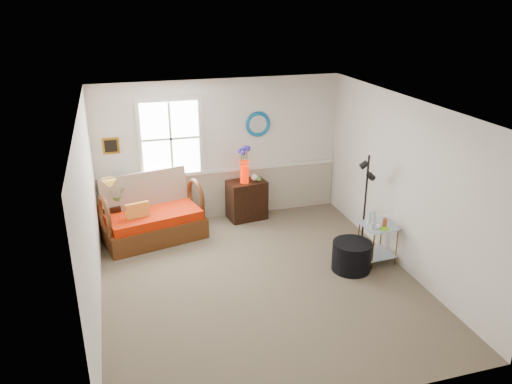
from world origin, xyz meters
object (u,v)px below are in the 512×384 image
object	(u,v)px
ottoman	(352,256)
loveseat	(152,209)
cabinet	(247,200)
lamp_stand	(111,221)
side_table	(377,243)
floor_lamp	(365,204)

from	to	relation	value
ottoman	loveseat	bearing A→B (deg)	145.44
cabinet	loveseat	bearing A→B (deg)	-176.76
loveseat	ottoman	size ratio (longest dim) A/B	2.80
lamp_stand	side_table	bearing A→B (deg)	-27.28
loveseat	floor_lamp	world-z (taller)	floor_lamp
cabinet	side_table	distance (m)	2.66
floor_lamp	ottoman	bearing A→B (deg)	-120.96
loveseat	cabinet	bearing A→B (deg)	-1.96
ottoman	side_table	bearing A→B (deg)	14.04
cabinet	side_table	world-z (taller)	cabinet
loveseat	side_table	world-z (taller)	loveseat
ottoman	cabinet	bearing A→B (deg)	114.27
lamp_stand	side_table	size ratio (longest dim) A/B	0.96
lamp_stand	cabinet	distance (m)	2.47
loveseat	side_table	xyz separation A→B (m)	(3.30, -1.81, -0.23)
lamp_stand	ottoman	world-z (taller)	lamp_stand
cabinet	floor_lamp	world-z (taller)	floor_lamp
lamp_stand	ottoman	size ratio (longest dim) A/B	1.02
cabinet	side_table	size ratio (longest dim) A/B	1.17
cabinet	ottoman	size ratio (longest dim) A/B	1.25
ottoman	floor_lamp	bearing A→B (deg)	49.48
cabinet	floor_lamp	bearing A→B (deg)	-58.07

